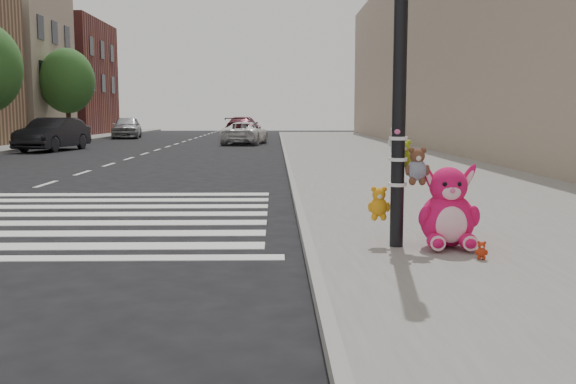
{
  "coord_description": "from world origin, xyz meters",
  "views": [
    {
      "loc": [
        1.14,
        -5.78,
        1.73
      ],
      "look_at": [
        1.3,
        2.23,
        0.75
      ],
      "focal_mm": 40.0,
      "sensor_mm": 36.0,
      "label": 1
    }
  ],
  "objects_px": {
    "car_dark_far": "(53,134)",
    "car_white_near": "(245,133)",
    "signal_pole": "(400,112)",
    "red_teddy": "(481,250)",
    "pink_bunny": "(448,213)"
  },
  "relations": [
    {
      "from": "red_teddy",
      "to": "car_dark_far",
      "type": "relative_size",
      "value": 0.04
    },
    {
      "from": "signal_pole",
      "to": "pink_bunny",
      "type": "distance_m",
      "value": 1.33
    },
    {
      "from": "signal_pole",
      "to": "car_dark_far",
      "type": "height_order",
      "value": "signal_pole"
    },
    {
      "from": "car_dark_far",
      "to": "signal_pole",
      "type": "bearing_deg",
      "value": -53.89
    },
    {
      "from": "pink_bunny",
      "to": "red_teddy",
      "type": "relative_size",
      "value": 4.98
    },
    {
      "from": "red_teddy",
      "to": "car_white_near",
      "type": "distance_m",
      "value": 29.83
    },
    {
      "from": "car_dark_far",
      "to": "car_white_near",
      "type": "height_order",
      "value": "car_dark_far"
    },
    {
      "from": "red_teddy",
      "to": "car_dark_far",
      "type": "xyz_separation_m",
      "value": [
        -12.62,
        23.33,
        0.53
      ]
    },
    {
      "from": "car_dark_far",
      "to": "car_white_near",
      "type": "relative_size",
      "value": 1.04
    },
    {
      "from": "signal_pole",
      "to": "red_teddy",
      "type": "height_order",
      "value": "signal_pole"
    },
    {
      "from": "signal_pole",
      "to": "car_dark_far",
      "type": "relative_size",
      "value": 0.85
    },
    {
      "from": "pink_bunny",
      "to": "car_dark_far",
      "type": "height_order",
      "value": "car_dark_far"
    },
    {
      "from": "pink_bunny",
      "to": "car_white_near",
      "type": "relative_size",
      "value": 0.23
    },
    {
      "from": "car_dark_far",
      "to": "red_teddy",
      "type": "bearing_deg",
      "value": -53.14
    },
    {
      "from": "red_teddy",
      "to": "pink_bunny",
      "type": "bearing_deg",
      "value": 117.38
    }
  ]
}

